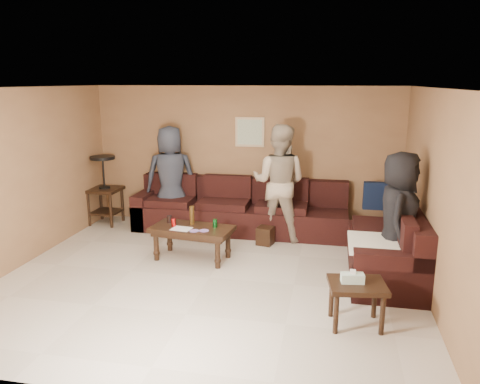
{
  "coord_description": "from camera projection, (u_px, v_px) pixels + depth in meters",
  "views": [
    {
      "loc": [
        1.56,
        -5.66,
        2.59
      ],
      "look_at": [
        0.25,
        0.85,
        1.0
      ],
      "focal_mm": 35.0,
      "sensor_mm": 36.0,
      "label": 1
    }
  ],
  "objects": [
    {
      "name": "side_table_right",
      "position": [
        356.0,
        289.0,
        4.98
      ],
      "size": [
        0.66,
        0.56,
        0.64
      ],
      "rotation": [
        0.0,
        0.0,
        0.14
      ],
      "color": "black",
      "rests_on": "ground"
    },
    {
      "name": "person_middle",
      "position": [
        279.0,
        182.0,
        7.68
      ],
      "size": [
        1.03,
        0.86,
        1.91
      ],
      "primitive_type": "imported",
      "rotation": [
        0.0,
        0.0,
        2.98
      ],
      "color": "tan",
      "rests_on": "ground"
    },
    {
      "name": "end_table_left",
      "position": [
        105.0,
        189.0,
        8.54
      ],
      "size": [
        0.57,
        0.57,
        1.26
      ],
      "rotation": [
        0.0,
        0.0,
        -0.03
      ],
      "color": "black",
      "rests_on": "ground"
    },
    {
      "name": "person_left",
      "position": [
        171.0,
        177.0,
        8.31
      ],
      "size": [
        1.03,
        0.84,
        1.83
      ],
      "primitive_type": "imported",
      "rotation": [
        0.0,
        0.0,
        3.47
      ],
      "color": "#2A2F3B",
      "rests_on": "ground"
    },
    {
      "name": "sectional_sofa",
      "position": [
        283.0,
        225.0,
        7.51
      ],
      "size": [
        4.65,
        2.9,
        0.97
      ],
      "color": "black",
      "rests_on": "ground"
    },
    {
      "name": "room",
      "position": [
        207.0,
        155.0,
        5.91
      ],
      "size": [
        5.6,
        5.5,
        2.5
      ],
      "color": "beige",
      "rests_on": "ground"
    },
    {
      "name": "coffee_table",
      "position": [
        192.0,
        232.0,
        6.87
      ],
      "size": [
        1.24,
        0.73,
        0.77
      ],
      "rotation": [
        0.0,
        0.0,
        -0.12
      ],
      "color": "black",
      "rests_on": "ground"
    },
    {
      "name": "wall_art",
      "position": [
        250.0,
        132.0,
        8.24
      ],
      "size": [
        0.52,
        0.04,
        0.52
      ],
      "color": "tan",
      "rests_on": "ground"
    },
    {
      "name": "person_right",
      "position": [
        398.0,
        217.0,
        6.04
      ],
      "size": [
        0.69,
        0.92,
        1.72
      ],
      "primitive_type": "imported",
      "rotation": [
        0.0,
        0.0,
        1.39
      ],
      "color": "black",
      "rests_on": "ground"
    },
    {
      "name": "waste_bin",
      "position": [
        265.0,
        236.0,
        7.55
      ],
      "size": [
        0.29,
        0.29,
        0.29
      ],
      "primitive_type": "cube",
      "rotation": [
        0.0,
        0.0,
        -0.22
      ],
      "color": "black",
      "rests_on": "ground"
    }
  ]
}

